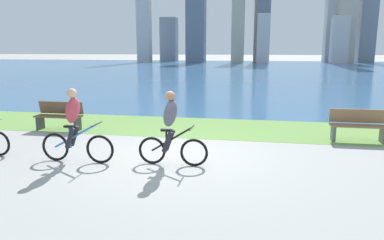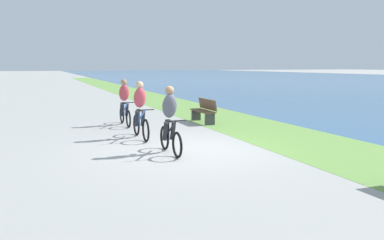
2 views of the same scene
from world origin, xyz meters
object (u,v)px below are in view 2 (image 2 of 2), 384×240
object	(u,v)px
cyclist_lead	(170,120)
cyclist_trailing	(140,110)
bench_far_along_path	(204,111)
cyclist_distant_rear	(124,102)

from	to	relation	value
cyclist_lead	cyclist_trailing	xyz separation A→B (m)	(-2.20, -0.18, 0.01)
bench_far_along_path	cyclist_lead	bearing A→B (deg)	-33.01
cyclist_lead	cyclist_trailing	size ratio (longest dim) A/B	0.95
cyclist_distant_rear	cyclist_trailing	bearing A→B (deg)	-2.09
cyclist_distant_rear	bench_far_along_path	world-z (taller)	cyclist_distant_rear
cyclist_lead	cyclist_distant_rear	size ratio (longest dim) A/B	0.97
cyclist_lead	bench_far_along_path	size ratio (longest dim) A/B	1.11
cyclist_trailing	cyclist_distant_rear	size ratio (longest dim) A/B	1.02
cyclist_trailing	cyclist_distant_rear	distance (m)	2.67
cyclist_lead	cyclist_distant_rear	world-z (taller)	cyclist_lead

